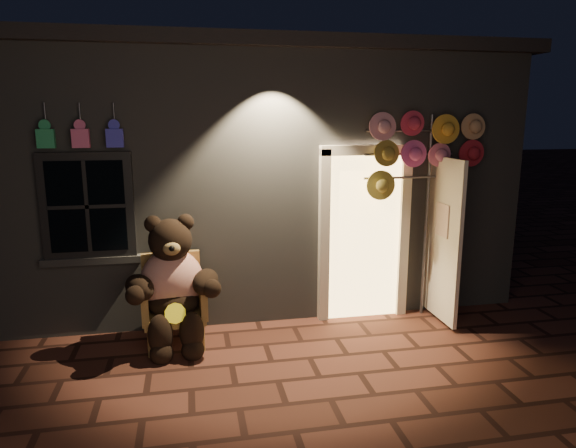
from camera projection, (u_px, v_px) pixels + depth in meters
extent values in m
plane|color=brown|center=(278.00, 381.00, 5.01)|extent=(60.00, 60.00, 0.00)
cube|color=slate|center=(236.00, 170.00, 8.50)|extent=(7.00, 5.00, 3.30)
cube|color=black|center=(234.00, 61.00, 8.14)|extent=(7.30, 5.30, 0.16)
cube|color=black|center=(88.00, 206.00, 5.73)|extent=(1.00, 0.10, 1.20)
cube|color=black|center=(87.00, 206.00, 5.70)|extent=(0.82, 0.06, 1.02)
cube|color=slate|center=(92.00, 260.00, 5.86)|extent=(1.10, 0.14, 0.08)
cube|color=#E8BA68|center=(363.00, 236.00, 6.46)|extent=(0.92, 0.10, 2.10)
cube|color=beige|center=(324.00, 239.00, 6.32)|extent=(0.12, 0.12, 2.20)
cube|color=beige|center=(403.00, 235.00, 6.52)|extent=(0.12, 0.12, 2.20)
cube|color=beige|center=(367.00, 150.00, 6.20)|extent=(1.16, 0.12, 0.12)
cube|color=beige|center=(444.00, 240.00, 6.26)|extent=(0.05, 0.80, 2.00)
cube|color=#29995C|center=(46.00, 139.00, 5.43)|extent=(0.18, 0.07, 0.20)
cylinder|color=#59595E|center=(45.00, 115.00, 5.44)|extent=(0.02, 0.02, 0.25)
cube|color=#E05C8C|center=(81.00, 138.00, 5.50)|extent=(0.18, 0.07, 0.20)
cylinder|color=#59595E|center=(80.00, 115.00, 5.50)|extent=(0.02, 0.02, 0.25)
cube|color=#3837C1|center=(115.00, 138.00, 5.56)|extent=(0.18, 0.07, 0.20)
cylinder|color=#59595E|center=(114.00, 115.00, 5.57)|extent=(0.02, 0.02, 0.25)
cube|color=#AC8B42|center=(174.00, 315.00, 5.75)|extent=(0.70, 0.66, 0.09)
cube|color=#AC8B42|center=(171.00, 279.00, 5.95)|extent=(0.66, 0.13, 0.66)
cube|color=#AC8B42|center=(145.00, 302.00, 5.61)|extent=(0.12, 0.57, 0.38)
cube|color=#AC8B42|center=(202.00, 297.00, 5.78)|extent=(0.12, 0.57, 0.38)
cylinder|color=#AC8B42|center=(150.00, 344.00, 5.47)|extent=(0.05, 0.05, 0.30)
cylinder|color=#AC8B42|center=(203.00, 338.00, 5.62)|extent=(0.05, 0.05, 0.30)
cylinder|color=#AC8B42|center=(149.00, 325.00, 5.97)|extent=(0.05, 0.05, 0.30)
cylinder|color=#AC8B42|center=(198.00, 320.00, 6.12)|extent=(0.05, 0.05, 0.30)
ellipsoid|color=red|center=(172.00, 281.00, 5.72)|extent=(0.74, 0.61, 0.73)
ellipsoid|color=black|center=(173.00, 302.00, 5.69)|extent=(0.61, 0.53, 0.34)
sphere|color=black|center=(170.00, 240.00, 5.58)|extent=(0.51, 0.51, 0.47)
sphere|color=black|center=(153.00, 224.00, 5.52)|extent=(0.18, 0.18, 0.18)
sphere|color=black|center=(185.00, 222.00, 5.61)|extent=(0.18, 0.18, 0.18)
ellipsoid|color=olive|center=(172.00, 249.00, 5.38)|extent=(0.19, 0.14, 0.15)
ellipsoid|color=black|center=(139.00, 287.00, 5.41)|extent=(0.44, 0.55, 0.27)
ellipsoid|color=black|center=(206.00, 282.00, 5.60)|extent=(0.38, 0.53, 0.27)
ellipsoid|color=black|center=(160.00, 335.00, 5.41)|extent=(0.27, 0.27, 0.45)
ellipsoid|color=black|center=(192.00, 332.00, 5.50)|extent=(0.27, 0.27, 0.45)
sphere|color=black|center=(161.00, 354.00, 5.39)|extent=(0.25, 0.25, 0.25)
sphere|color=black|center=(193.00, 350.00, 5.48)|extent=(0.25, 0.25, 0.25)
cylinder|color=yellow|center=(175.00, 313.00, 5.41)|extent=(0.23, 0.11, 0.22)
cylinder|color=#59595E|center=(426.00, 218.00, 6.47)|extent=(0.04, 0.04, 2.55)
cylinder|color=#59595E|center=(410.00, 130.00, 6.17)|extent=(1.13, 0.03, 0.03)
cylinder|color=#59595E|center=(409.00, 154.00, 6.23)|extent=(1.13, 0.03, 0.03)
cylinder|color=#59595E|center=(408.00, 177.00, 6.28)|extent=(1.13, 0.03, 0.03)
cylinder|color=pink|center=(384.00, 127.00, 6.03)|extent=(0.32, 0.11, 0.32)
cylinder|color=#C62E4B|center=(415.00, 127.00, 6.07)|extent=(0.32, 0.11, 0.32)
cylinder|color=gold|center=(446.00, 127.00, 6.11)|extent=(0.32, 0.11, 0.32)
cylinder|color=tan|center=(472.00, 126.00, 6.24)|extent=(0.32, 0.11, 0.32)
cylinder|color=olive|center=(384.00, 155.00, 6.07)|extent=(0.32, 0.11, 0.32)
cylinder|color=#E556A3|center=(415.00, 155.00, 6.11)|extent=(0.32, 0.11, 0.32)
cylinder|color=#CF6D91|center=(441.00, 154.00, 6.24)|extent=(0.32, 0.11, 0.32)
cylinder|color=#B21F2C|center=(471.00, 154.00, 6.28)|extent=(0.32, 0.11, 0.32)
cylinder|color=#A99637|center=(383.00, 183.00, 6.11)|extent=(0.32, 0.11, 0.32)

